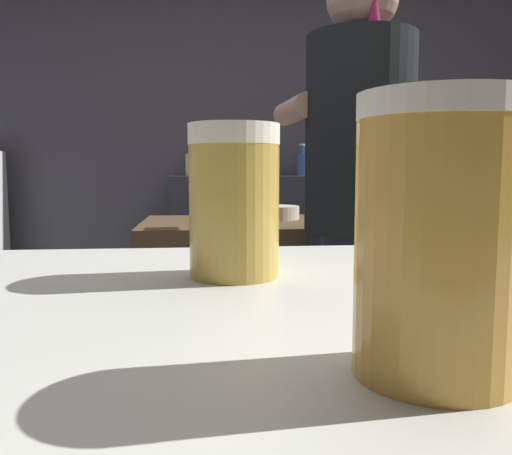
% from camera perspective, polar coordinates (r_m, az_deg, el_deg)
% --- Properties ---
extents(wall_back, '(5.20, 0.10, 2.70)m').
position_cam_1_polar(wall_back, '(3.66, 1.69, 9.77)').
color(wall_back, '#4D4B57').
rests_on(wall_back, ground).
extents(prep_counter, '(2.10, 0.60, 0.92)m').
position_cam_1_polar(prep_counter, '(2.36, 14.94, -10.37)').
color(prep_counter, brown).
rests_on(prep_counter, ground).
extents(back_shelf, '(0.93, 0.36, 1.08)m').
position_cam_1_polar(back_shelf, '(3.40, -1.07, -3.65)').
color(back_shelf, '#333742').
rests_on(back_shelf, ground).
extents(bartender, '(0.44, 0.52, 1.75)m').
position_cam_1_polar(bartender, '(1.73, 10.86, 2.57)').
color(bartender, '#28283E').
rests_on(bartender, ground).
extents(mixing_bowl, '(0.20, 0.20, 0.05)m').
position_cam_1_polar(mixing_bowl, '(2.22, 2.03, 1.60)').
color(mixing_bowl, beige).
rests_on(mixing_bowl, prep_counter).
extents(chefs_knife, '(0.24, 0.11, 0.01)m').
position_cam_1_polar(chefs_knife, '(2.21, 14.82, 0.78)').
color(chefs_knife, silver).
rests_on(chefs_knife, prep_counter).
extents(pint_glass_near, '(0.07, 0.07, 0.13)m').
position_cam_1_polar(pint_glass_near, '(0.25, 18.77, -1.03)').
color(pint_glass_near, gold).
rests_on(pint_glass_near, bar_counter).
extents(pint_glass_far, '(0.08, 0.08, 0.13)m').
position_cam_1_polar(pint_glass_far, '(0.46, -2.33, 2.81)').
color(pint_glass_far, gold).
rests_on(pint_glass_far, bar_counter).
extents(bottle_hot_sauce, '(0.07, 0.07, 0.20)m').
position_cam_1_polar(bottle_hot_sauce, '(3.41, -6.93, 6.78)').
color(bottle_hot_sauce, '#C8C976').
rests_on(bottle_hot_sauce, back_shelf).
extents(bottle_olive_oil, '(0.06, 0.06, 0.24)m').
position_cam_1_polar(bottle_olive_oil, '(3.37, 1.94, 7.09)').
color(bottle_olive_oil, '#548A34').
rests_on(bottle_olive_oil, back_shelf).
extents(bottle_soy, '(0.07, 0.07, 0.20)m').
position_cam_1_polar(bottle_soy, '(3.45, 4.90, 6.79)').
color(bottle_soy, '#364F9C').
rests_on(bottle_soy, back_shelf).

